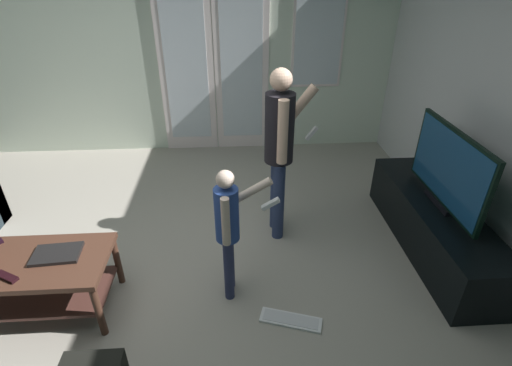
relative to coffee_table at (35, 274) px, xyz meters
name	(u,v)px	position (x,y,z in m)	size (l,w,h in m)	color
ground_plane	(166,277)	(0.82, 0.29, -0.35)	(5.42, 5.17, 0.02)	#9C9589
wall_back_with_doors	(187,41)	(0.89, 2.84, 1.06)	(5.42, 0.09, 2.89)	silver
coffee_table	(35,274)	(0.00, 0.00, 0.00)	(1.03, 0.56, 0.47)	#472A1E
tv_stand	(433,226)	(3.13, 0.52, -0.11)	(0.48, 1.76, 0.45)	black
flat_screen_tv	(449,169)	(3.13, 0.52, 0.45)	(0.08, 1.06, 0.66)	black
person_adult	(280,143)	(1.80, 0.84, 0.58)	(0.49, 0.42, 1.54)	navy
person_child	(229,224)	(1.36, 0.09, 0.30)	(0.47, 0.29, 1.07)	navy
loose_keyboard	(291,320)	(1.78, -0.23, -0.33)	(0.46, 0.26, 0.02)	white
laptop_closed	(57,254)	(0.17, 0.04, 0.14)	(0.31, 0.21, 0.02)	black
tv_remote_black	(7,277)	(-0.07, -0.16, 0.14)	(0.17, 0.05, 0.02)	black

